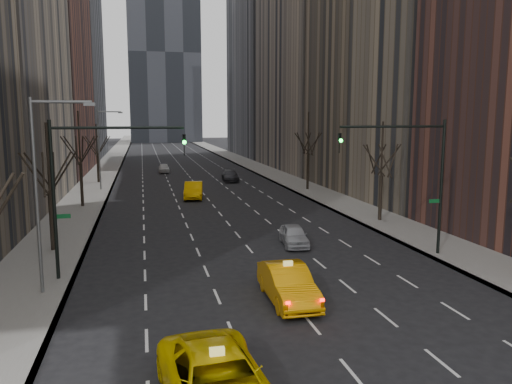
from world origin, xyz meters
TOP-DOWN VIEW (x-y plane):
  - ground at (0.00, 0.00)m, footprint 400.00×400.00m
  - sidewalk_left at (-12.25, 70.00)m, footprint 4.50×320.00m
  - sidewalk_right at (12.25, 70.00)m, footprint 4.50×320.00m
  - bld_left_far at (-21.50, 66.00)m, footprint 14.00×28.00m
  - bld_left_deep at (-21.50, 96.00)m, footprint 14.00×30.00m
  - bld_right_far at (21.50, 64.00)m, footprint 14.00×28.00m
  - bld_right_deep at (21.50, 95.00)m, footprint 14.00×30.00m
  - tree_lw_b at (-12.00, 18.00)m, footprint 3.36×3.50m
  - tree_lw_c at (-12.00, 34.00)m, footprint 3.36×3.50m
  - tree_lw_d at (-12.00, 52.00)m, footprint 3.36×3.50m
  - tree_rw_b at (12.00, 22.00)m, footprint 3.36×3.50m
  - tree_rw_c at (12.00, 40.00)m, footprint 3.36×3.50m
  - traffic_mast_left at (-9.11, 12.00)m, footprint 6.69×0.39m
  - traffic_mast_right at (9.11, 12.00)m, footprint 6.69×0.39m
  - streetlight_near at (-10.84, 10.00)m, footprint 2.83×0.22m
  - streetlight_far at (-10.84, 45.00)m, footprint 2.83×0.22m
  - taxi_suv at (-4.57, -1.16)m, footprint 3.36×6.35m
  - taxi_sedan at (-0.22, 6.66)m, footprint 1.81×5.09m
  - silver_sedan_ahead at (3.04, 16.29)m, footprint 2.05×4.11m
  - far_taxi at (-1.38, 37.08)m, footprint 2.49×5.39m
  - far_suv_grey at (4.81, 50.38)m, footprint 2.35×5.08m
  - far_car_white at (-3.29, 62.86)m, footprint 1.69×4.09m

SIDE VIEW (x-z plane):
  - ground at x=0.00m, z-range 0.00..0.00m
  - sidewalk_left at x=-12.25m, z-range 0.00..0.15m
  - sidewalk_right at x=12.25m, z-range 0.00..0.15m
  - silver_sedan_ahead at x=3.04m, z-range 0.00..1.34m
  - far_car_white at x=-3.29m, z-range 0.00..1.39m
  - far_suv_grey at x=4.81m, z-range 0.00..1.44m
  - taxi_sedan at x=-0.22m, z-range 0.00..1.67m
  - taxi_suv at x=-4.57m, z-range 0.00..1.70m
  - far_taxi at x=-1.38m, z-range 0.00..1.71m
  - tree_lw_d at x=-12.00m, z-range -0.12..7.24m
  - tree_lw_b at x=-12.00m, z-range -0.19..7.63m
  - tree_rw_b at x=12.00m, z-range -0.19..7.63m
  - tree_lw_c at x=-12.00m, z-range -0.33..8.41m
  - tree_rw_c at x=12.00m, z-range -0.33..8.41m
  - traffic_mast_left at x=-9.11m, z-range 1.49..9.49m
  - traffic_mast_right at x=9.11m, z-range 1.49..9.49m
  - streetlight_near at x=-10.84m, z-range 1.12..10.12m
  - streetlight_far at x=-10.84m, z-range 1.12..10.12m
  - bld_left_far at x=-21.50m, z-range 0.00..44.00m
  - bld_right_far at x=21.50m, z-range 0.00..50.00m
  - bld_right_deep at x=21.50m, z-range 0.00..58.00m
  - bld_left_deep at x=-21.50m, z-range 0.00..60.00m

